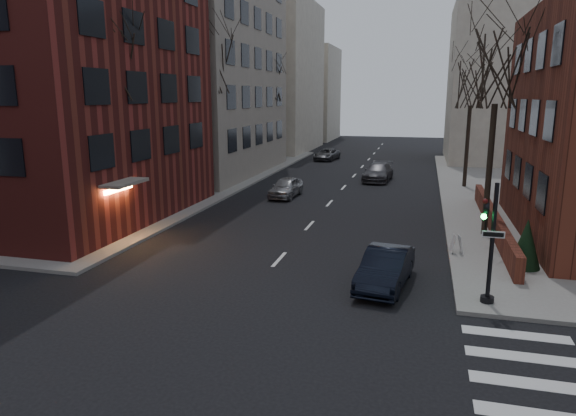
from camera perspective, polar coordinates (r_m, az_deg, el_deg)
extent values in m
cube|color=gray|center=(51.94, -27.36, 3.56)|extent=(44.00, 44.00, 0.15)
cube|color=maroon|center=(32.51, -26.91, 14.95)|extent=(15.00, 15.00, 18.00)
cube|color=gray|center=(48.32, -14.34, 20.60)|extent=(18.00, 18.00, 28.00)
cube|color=maroon|center=(28.00, 21.81, -1.25)|extent=(0.35, 16.00, 1.00)
cube|color=beige|center=(66.40, -3.48, 14.29)|extent=(14.00, 16.00, 18.00)
cube|color=beige|center=(58.82, 24.51, 12.49)|extent=(14.00, 14.00, 16.00)
cube|color=beige|center=(82.21, 1.69, 12.55)|extent=(10.00, 12.00, 14.00)
cylinder|color=black|center=(17.85, 21.72, -3.73)|extent=(0.14, 0.14, 4.00)
cylinder|color=black|center=(18.44, 21.24, -9.41)|extent=(0.44, 0.44, 0.20)
imported|color=black|center=(17.61, 21.13, -1.03)|extent=(0.16, 0.20, 1.00)
sphere|color=#19FF4C|center=(17.55, 20.94, -0.90)|extent=(0.18, 0.18, 0.18)
cube|color=white|center=(17.65, 21.85, -2.74)|extent=(0.70, 0.03, 0.22)
cylinder|color=#2D231C|center=(26.61, -18.41, 4.53)|extent=(0.28, 0.28, 6.65)
cylinder|color=#2D231C|center=(37.15, -8.29, 7.38)|extent=(0.28, 0.28, 7.00)
cylinder|color=#2D231C|center=(50.32, -2.00, 8.40)|extent=(0.28, 0.28, 6.30)
cylinder|color=#2D231C|center=(26.49, 21.44, 3.88)|extent=(0.28, 0.28, 6.30)
cylinder|color=#2D231C|center=(40.36, 19.27, 6.46)|extent=(0.28, 0.28, 5.95)
cylinder|color=black|center=(33.32, -10.00, 5.89)|extent=(0.12, 0.12, 6.00)
sphere|color=#FFA54C|center=(33.12, -10.20, 11.22)|extent=(0.36, 0.36, 0.36)
cylinder|color=black|center=(52.08, -0.72, 8.38)|extent=(0.12, 0.12, 6.00)
sphere|color=#FFA54C|center=(51.96, -0.73, 11.79)|extent=(0.36, 0.36, 0.36)
imported|color=black|center=(19.11, 10.79, -6.57)|extent=(2.01, 4.38, 1.39)
imported|color=gray|center=(35.12, -0.23, 2.33)|extent=(1.80, 4.05, 1.35)
imported|color=#3D3C41|center=(42.42, 9.98, 3.95)|extent=(2.39, 5.06, 1.43)
imported|color=#424247|center=(55.51, 4.32, 5.96)|extent=(2.55, 4.58, 1.21)
cube|color=white|center=(23.35, 18.22, -3.82)|extent=(0.45, 0.57, 0.82)
cone|color=black|center=(22.28, 24.94, -3.59)|extent=(1.28, 1.28, 1.98)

